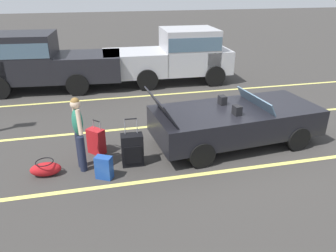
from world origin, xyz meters
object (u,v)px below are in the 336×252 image
at_px(traveler_person, 78,130).
at_px(parked_pickup_truck_far, 40,61).
at_px(suitcase_small_carryon, 104,168).
at_px(parked_pickup_truck_near, 177,54).
at_px(suitcase_large_black, 132,150).
at_px(duffel_bag, 46,169).
at_px(convertible_car, 242,120).
at_px(suitcase_medium_bright, 96,141).

distance_m(traveler_person, parked_pickup_truck_far, 6.40).
height_order(suitcase_small_carryon, parked_pickup_truck_near, parked_pickup_truck_near).
distance_m(suitcase_large_black, parked_pickup_truck_far, 6.86).
bearing_deg(duffel_bag, convertible_car, 6.67).
bearing_deg(suitcase_large_black, suitcase_small_carryon, -55.83).
bearing_deg(suitcase_large_black, parked_pickup_truck_near, 159.12).
relative_size(suitcase_large_black, traveler_person, 0.66).
xyz_separation_m(suitcase_large_black, duffel_bag, (-1.86, -0.03, -0.21)).
distance_m(suitcase_large_black, suitcase_small_carryon, 0.78).
bearing_deg(suitcase_large_black, convertible_car, 102.41).
distance_m(parked_pickup_truck_near, parked_pickup_truck_far, 5.21).
xyz_separation_m(traveler_person, parked_pickup_truck_near, (3.74, 6.12, 0.18)).
height_order(duffel_bag, parked_pickup_truck_far, parked_pickup_truck_far).
height_order(convertible_car, suitcase_medium_bright, convertible_car).
relative_size(suitcase_medium_bright, suitcase_small_carryon, 1.66).
xyz_separation_m(traveler_person, parked_pickup_truck_far, (-1.47, 6.23, 0.18)).
bearing_deg(suitcase_large_black, parked_pickup_truck_far, -155.75).
height_order(duffel_bag, traveler_person, traveler_person).
xyz_separation_m(suitcase_medium_bright, parked_pickup_truck_far, (-1.80, 5.58, 0.79)).
xyz_separation_m(convertible_car, suitcase_medium_bright, (-3.63, 0.22, -0.28)).
bearing_deg(parked_pickup_truck_near, duffel_bag, -124.19).
relative_size(parked_pickup_truck_near, parked_pickup_truck_far, 0.98).
distance_m(duffel_bag, parked_pickup_truck_near, 7.76).
bearing_deg(traveler_person, suitcase_small_carryon, -61.61).
xyz_separation_m(suitcase_large_black, suitcase_small_carryon, (-0.65, -0.41, -0.12)).
distance_m(convertible_car, suitcase_medium_bright, 3.64).
height_order(convertible_car, traveler_person, traveler_person).
height_order(suitcase_medium_bright, suitcase_small_carryon, suitcase_medium_bright).
height_order(suitcase_large_black, suitcase_small_carryon, suitcase_large_black).
bearing_deg(parked_pickup_truck_far, duffel_bag, 101.20).
relative_size(suitcase_medium_bright, parked_pickup_truck_far, 0.16).
distance_m(traveler_person, parked_pickup_truck_near, 7.18).
xyz_separation_m(suitcase_large_black, parked_pickup_truck_far, (-2.57, 6.32, 0.74)).
bearing_deg(suitcase_large_black, traveler_person, -92.73).
xyz_separation_m(convertible_car, duffel_bag, (-4.72, -0.55, -0.43)).
bearing_deg(parked_pickup_truck_far, convertible_car, 137.88).
bearing_deg(parked_pickup_truck_far, suitcase_large_black, 116.94).
relative_size(suitcase_large_black, parked_pickup_truck_near, 0.22).
height_order(traveler_person, parked_pickup_truck_far, parked_pickup_truck_far).
bearing_deg(traveler_person, suitcase_medium_bright, 49.10).
bearing_deg(suitcase_medium_bright, convertible_car, 133.28).
height_order(parked_pickup_truck_near, parked_pickup_truck_far, same).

